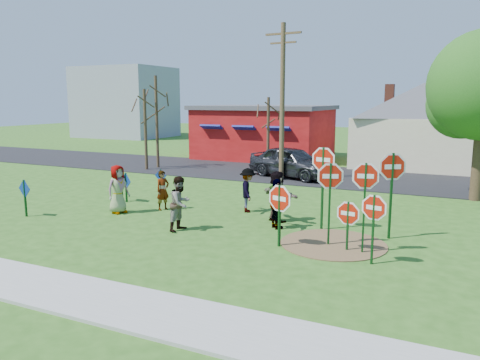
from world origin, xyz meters
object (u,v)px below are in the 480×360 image
(stop_sign_c, at_px, (365,187))
(stop_sign_d, at_px, (392,174))
(person_a, at_px, (118,189))
(suv, at_px, (292,162))
(stop_sign_b, at_px, (323,167))
(utility_pole, at_px, (282,100))
(person_b, at_px, (163,190))
(stop_sign_a, at_px, (280,203))

(stop_sign_c, relative_size, stop_sign_d, 0.95)
(person_a, bearing_deg, suv, -1.70)
(stop_sign_b, relative_size, person_a, 1.57)
(suv, height_order, utility_pole, utility_pole)
(stop_sign_b, relative_size, stop_sign_c, 1.07)
(stop_sign_b, height_order, person_b, stop_sign_b)
(utility_pole, bearing_deg, person_b, -102.60)
(stop_sign_a, xyz_separation_m, stop_sign_d, (2.86, 2.22, 0.73))
(stop_sign_b, distance_m, utility_pole, 9.96)
(utility_pole, bearing_deg, stop_sign_b, -61.81)
(stop_sign_c, height_order, suv, stop_sign_c)
(stop_sign_d, height_order, person_b, stop_sign_d)
(stop_sign_a, relative_size, utility_pole, 0.24)
(stop_sign_a, height_order, suv, stop_sign_a)
(stop_sign_c, height_order, person_b, stop_sign_c)
(stop_sign_c, relative_size, person_a, 1.46)
(stop_sign_c, bearing_deg, stop_sign_a, 178.13)
(stop_sign_b, bearing_deg, utility_pole, 127.51)
(stop_sign_b, bearing_deg, suv, 123.77)
(stop_sign_d, distance_m, person_b, 8.78)
(stop_sign_b, distance_m, person_a, 7.89)
(utility_pole, bearing_deg, stop_sign_c, -58.94)
(person_b, height_order, suv, suv)
(person_b, bearing_deg, stop_sign_c, -81.97)
(stop_sign_b, height_order, stop_sign_c, stop_sign_b)
(stop_sign_b, relative_size, suv, 0.58)
(stop_sign_b, height_order, suv, stop_sign_b)
(stop_sign_b, relative_size, person_b, 1.86)
(person_a, distance_m, utility_pole, 10.67)
(stop_sign_c, distance_m, stop_sign_d, 1.87)
(stop_sign_a, bearing_deg, utility_pole, 127.87)
(stop_sign_a, relative_size, person_a, 1.07)
(stop_sign_d, bearing_deg, person_b, 149.18)
(stop_sign_c, height_order, person_a, stop_sign_c)
(stop_sign_c, distance_m, person_b, 8.52)
(stop_sign_c, xyz_separation_m, suv, (-6.09, 11.53, -1.03))
(stop_sign_b, xyz_separation_m, person_a, (-7.73, -1.05, -1.19))
(stop_sign_a, bearing_deg, suv, 125.30)
(stop_sign_c, xyz_separation_m, utility_pole, (-6.31, 10.47, 2.40))
(person_b, bearing_deg, person_a, 155.09)
(suv, bearing_deg, stop_sign_d, -127.09)
(stop_sign_a, distance_m, stop_sign_c, 2.48)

